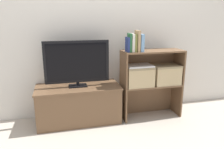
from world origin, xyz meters
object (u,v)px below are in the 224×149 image
Objects in this scene: storage_basket_left at (139,75)px; laptop at (139,66)px; book_forest at (129,43)px; book_tan at (137,41)px; book_navy at (127,45)px; book_ivory at (132,43)px; tv_stand at (79,104)px; book_skyblue at (141,43)px; book_olive at (135,43)px; storage_basket_right at (165,74)px; tv at (77,63)px.

laptop reaches higher than storage_basket_left.
book_tan is (0.10, 0.00, 0.02)m from book_forest.
book_navy is 0.82× the size of book_ivory.
book_forest is 0.33m from laptop.
tv_stand is 4.70× the size of book_forest.
laptop is (0.14, 0.03, -0.30)m from book_forest.
book_ivory reaches higher than book_skyblue.
tv_stand is at bearing 169.00° from book_ivory.
book_ivory reaches higher than book_navy.
book_ivory is 0.65× the size of laptop.
tv_stand is at bearing 170.02° from book_tan.
book_forest reaches higher than book_ivory.
storage_basket_left is at bearing 10.52° from book_navy.
book_ivory is 1.03× the size of book_skyblue.
storage_basket_left is (0.08, 0.03, -0.42)m from book_olive.
storage_basket_left is 1.00× the size of storage_basket_right.
book_ivory is 0.62× the size of storage_basket_left.
book_forest is 0.45m from storage_basket_left.
tv_stand is 0.97m from book_navy.
book_forest is 0.14m from book_skyblue.
book_olive is 0.60× the size of storage_basket_left.
storage_basket_left is at bearing 12.24° from book_forest.
book_skyblue reaches higher than book_navy.
storage_basket_left is at bearing 36.88° from book_tan.
tv is at bearing 172.94° from laptop.
book_olive is 0.63× the size of laptop.
laptop is (0.77, -0.10, 0.48)m from tv_stand.
book_tan is 0.61m from storage_basket_right.
book_forest is 1.05× the size of book_skyblue.
book_tan is 0.76× the size of laptop.
laptop is at bearing 12.24° from book_forest.
book_tan is at bearing -0.00° from book_ivory.
book_navy is 0.43m from storage_basket_left.
book_navy is at bearing -180.00° from book_ivory.
book_tan reaches higher than laptop.
storage_basket_left is (0.04, 0.03, -0.44)m from book_tan.
book_tan is (0.07, -0.00, 0.02)m from book_ivory.
storage_basket_right is at bearing 4.26° from book_tan.
book_forest reaches higher than laptop.
book_olive is 1.00× the size of book_skyblue.
book_olive is at bearing -158.10° from laptop.
tv reaches higher than tv_stand.
storage_basket_right is at bearing 3.43° from book_forest.
book_ivory is 0.32m from laptop.
book_forest is at bearing -176.57° from storage_basket_right.
book_skyblue is at bearing -88.36° from storage_basket_left.
book_forest reaches higher than tv_stand.
book_navy is at bearing -176.72° from storage_basket_right.
storage_basket_left is at bearing 21.90° from book_olive.
book_skyblue is at bearing -175.26° from storage_basket_right.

